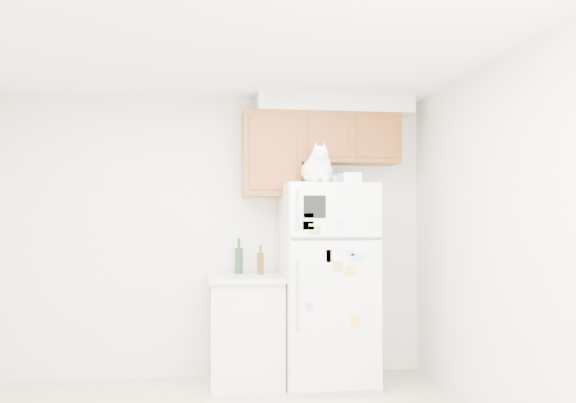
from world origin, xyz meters
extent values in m
cube|color=silver|center=(0.00, 2.00, 1.25)|extent=(3.80, 0.04, 2.50)
cube|color=silver|center=(0.00, -2.00, 1.25)|extent=(3.80, 0.04, 2.50)
cube|color=silver|center=(1.90, 0.00, 1.25)|extent=(0.04, 4.00, 2.50)
cube|color=white|center=(0.00, 0.00, 2.50)|extent=(3.80, 4.00, 0.04)
cube|color=brown|center=(1.20, 1.82, 2.12)|extent=(0.90, 0.33, 0.45)
cube|color=brown|center=(0.50, 1.82, 1.98)|extent=(0.50, 0.33, 0.75)
cube|color=silver|center=(1.07, 1.83, 2.42)|extent=(1.40, 0.37, 0.15)
cube|color=white|center=(0.97, 1.62, 0.85)|extent=(0.76, 0.72, 1.70)
cube|color=white|center=(0.97, 1.25, 1.48)|extent=(0.74, 0.03, 0.44)
cube|color=white|center=(0.97, 1.25, 0.64)|extent=(0.74, 0.03, 1.19)
cube|color=#59595B|center=(0.97, 1.25, 1.25)|extent=(0.74, 0.03, 0.02)
cylinder|color=silver|center=(0.65, 1.22, 1.47)|extent=(0.02, 0.02, 0.32)
cylinder|color=silver|center=(0.65, 1.22, 0.80)|extent=(0.02, 0.02, 0.55)
cube|color=black|center=(0.79, 1.23, 1.50)|extent=(0.18, 0.00, 0.18)
cube|color=white|center=(0.81, 1.23, 1.05)|extent=(0.22, 0.00, 0.28)
cube|color=#BB723A|center=(0.90, 1.23, 1.11)|extent=(0.05, 0.00, 0.10)
cube|color=gold|center=(1.07, 1.23, 0.99)|extent=(0.08, 0.00, 0.08)
cube|color=white|center=(0.92, 1.23, 0.87)|extent=(0.10, 0.00, 0.06)
cube|color=#A1D7E4|center=(0.98, 1.23, 1.35)|extent=(0.05, 0.00, 0.11)
cube|color=#80A150|center=(0.79, 1.23, 1.31)|extent=(0.09, 0.00, 0.07)
cube|color=#8FB7CB|center=(1.13, 1.23, 1.10)|extent=(0.11, 0.00, 0.06)
cube|color=#D0CE49|center=(0.74, 1.23, 1.35)|extent=(0.09, 0.00, 0.07)
cube|color=#BA85B4|center=(0.74, 1.23, 0.71)|extent=(0.07, 0.00, 0.07)
cube|color=yellow|center=(1.11, 1.23, 0.59)|extent=(0.09, 0.00, 0.10)
cube|color=#A0C1E2|center=(0.73, 1.23, 1.41)|extent=(0.09, 0.00, 0.09)
cube|color=#81A753|center=(0.97, 1.23, 1.03)|extent=(0.08, 0.00, 0.08)
cube|color=#94A8D1|center=(1.07, 1.23, 1.13)|extent=(0.07, 0.00, 0.05)
cube|color=silver|center=(0.70, 1.23, 1.34)|extent=(0.08, 0.00, 0.05)
cube|color=white|center=(0.28, 1.68, 0.44)|extent=(0.60, 0.60, 0.88)
cube|color=silver|center=(0.28, 1.66, 0.90)|extent=(0.64, 0.64, 0.04)
ellipsoid|color=white|center=(0.85, 1.48, 1.80)|extent=(0.26, 0.35, 0.22)
ellipsoid|color=white|center=(0.85, 1.38, 1.85)|extent=(0.19, 0.15, 0.21)
sphere|color=white|center=(0.85, 1.33, 1.93)|extent=(0.13, 0.13, 0.13)
cone|color=white|center=(0.81, 1.33, 2.00)|extent=(0.04, 0.04, 0.05)
cone|color=white|center=(0.88, 1.33, 2.00)|extent=(0.04, 0.04, 0.05)
cone|color=#D88C8C|center=(0.81, 1.32, 1.99)|extent=(0.02, 0.02, 0.03)
cone|color=#D88C8C|center=(0.88, 1.32, 1.99)|extent=(0.02, 0.02, 0.03)
sphere|color=white|center=(0.85, 1.27, 1.91)|extent=(0.06, 0.06, 0.06)
sphere|color=white|center=(0.80, 1.34, 1.73)|extent=(0.07, 0.07, 0.07)
sphere|color=white|center=(0.89, 1.34, 1.73)|extent=(0.07, 0.07, 0.07)
cylinder|color=white|center=(0.96, 1.60, 1.73)|extent=(0.16, 0.22, 0.07)
cube|color=white|center=(1.13, 1.75, 1.75)|extent=(0.22, 0.19, 0.10)
cube|color=white|center=(1.15, 1.45, 1.74)|extent=(0.17, 0.13, 0.09)
camera|label=1|loc=(-0.07, -3.52, 1.40)|focal=38.00mm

